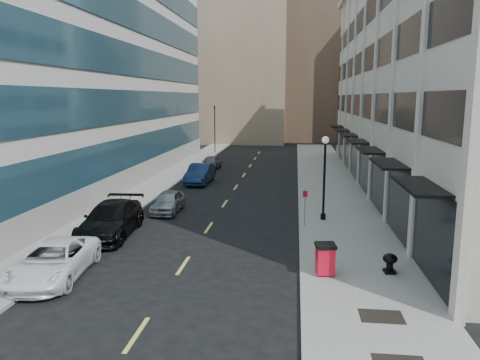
% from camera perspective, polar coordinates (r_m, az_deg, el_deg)
% --- Properties ---
extents(sidewalk_right, '(5.00, 80.00, 0.15)m').
position_cam_1_polar(sidewalk_right, '(31.73, 11.66, -3.06)').
color(sidewalk_right, gray).
rests_on(sidewalk_right, ground).
extents(sidewalk_left, '(3.00, 80.00, 0.15)m').
position_cam_1_polar(sidewalk_left, '(33.54, -12.93, -2.40)').
color(sidewalk_left, gray).
rests_on(sidewalk_left, ground).
extents(building_right, '(15.30, 46.50, 18.25)m').
position_cam_1_polar(building_right, '(39.77, 25.23, 11.76)').
color(building_right, beige).
rests_on(building_right, ground).
extents(building_left, '(16.14, 46.00, 20.00)m').
position_cam_1_polar(building_left, '(43.17, -22.45, 13.07)').
color(building_left, silver).
rests_on(building_left, ground).
extents(skyline_tan_near, '(14.00, 18.00, 28.00)m').
position_cam_1_polar(skyline_tan_near, '(79.58, 0.48, 14.99)').
color(skyline_tan_near, '#977D63').
rests_on(skyline_tan_near, ground).
extents(skyline_brown, '(12.00, 16.00, 34.00)m').
position_cam_1_polar(skyline_brown, '(83.45, 9.38, 16.71)').
color(skyline_brown, brown).
rests_on(skyline_brown, ground).
extents(skyline_tan_far, '(12.00, 14.00, 22.00)m').
position_cam_1_polar(skyline_tan_far, '(90.83, -5.25, 12.45)').
color(skyline_tan_far, '#977D63').
rests_on(skyline_tan_far, ground).
extents(skyline_stone, '(10.00, 14.00, 20.00)m').
position_cam_1_polar(skyline_stone, '(78.00, 16.94, 11.72)').
color(skyline_stone, beige).
rests_on(skyline_stone, ground).
extents(grate_far, '(1.40, 1.00, 0.01)m').
position_cam_1_polar(grate_far, '(16.46, 16.86, -15.62)').
color(grate_far, black).
rests_on(grate_far, sidewalk_right).
extents(road_centerline, '(0.15, 68.20, 0.01)m').
position_cam_1_polar(road_centerline, '(29.10, -2.76, -4.20)').
color(road_centerline, '#D8CC4C').
rests_on(road_centerline, ground).
extents(traffic_signal, '(0.66, 0.66, 6.98)m').
position_cam_1_polar(traffic_signal, '(59.70, -3.11, 8.66)').
color(traffic_signal, black).
rests_on(traffic_signal, ground).
extents(car_white_van, '(2.92, 5.46, 1.46)m').
position_cam_1_polar(car_white_van, '(20.35, -21.79, -9.13)').
color(car_white_van, white).
rests_on(car_white_van, ground).
extents(car_black_pickup, '(2.80, 6.08, 1.72)m').
position_cam_1_polar(car_black_pickup, '(25.44, -15.46, -4.66)').
color(car_black_pickup, black).
rests_on(car_black_pickup, ground).
extents(car_silver_sedan, '(1.65, 3.97, 1.34)m').
position_cam_1_polar(car_silver_sedan, '(29.84, -8.78, -2.63)').
color(car_silver_sedan, '#9CA0A5').
rests_on(car_silver_sedan, ground).
extents(car_blue_sedan, '(1.85, 5.01, 1.64)m').
position_cam_1_polar(car_blue_sedan, '(39.42, -4.89, 0.76)').
color(car_blue_sedan, '#14274C').
rests_on(car_blue_sedan, ground).
extents(car_grey_sedan, '(1.90, 4.14, 1.38)m').
position_cam_1_polar(car_grey_sedan, '(47.02, -3.59, 2.13)').
color(car_grey_sedan, slate).
rests_on(car_grey_sedan, ground).
extents(trash_bin, '(0.87, 0.93, 1.27)m').
position_cam_1_polar(trash_bin, '(19.23, 10.34, -9.33)').
color(trash_bin, red).
rests_on(trash_bin, sidewalk_right).
extents(lamppost, '(0.41, 0.41, 4.95)m').
position_cam_1_polar(lamppost, '(27.17, 10.27, 1.20)').
color(lamppost, black).
rests_on(lamppost, sidewalk_right).
extents(sign_post, '(0.25, 0.07, 2.12)m').
position_cam_1_polar(sign_post, '(25.85, 7.93, -2.62)').
color(sign_post, slate).
rests_on(sign_post, sidewalk_right).
extents(urn_planter, '(0.58, 0.58, 0.81)m').
position_cam_1_polar(urn_planter, '(20.08, 17.81, -9.41)').
color(urn_planter, black).
rests_on(urn_planter, sidewalk_right).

